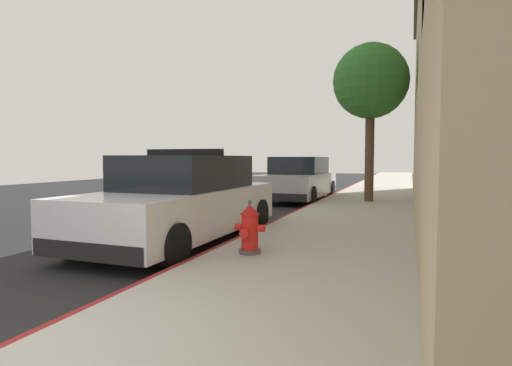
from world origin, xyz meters
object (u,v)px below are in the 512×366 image
at_px(parked_car_silver_ahead, 299,180).
at_px(fire_hydrant, 250,229).
at_px(police_cruiser, 183,201).
at_px(street_tree, 371,82).

xyz_separation_m(parked_car_silver_ahead, fire_hydrant, (1.63, -9.06, -0.23)).
bearing_deg(fire_hydrant, police_cruiser, 147.15).
bearing_deg(police_cruiser, fire_hydrant, -32.85).
bearing_deg(parked_car_silver_ahead, street_tree, -22.19).
xyz_separation_m(fire_hydrant, street_tree, (0.91, 8.02, 3.36)).
bearing_deg(parked_car_silver_ahead, fire_hydrant, -79.77).
bearing_deg(fire_hydrant, parked_car_silver_ahead, 100.23).
height_order(police_cruiser, fire_hydrant, police_cruiser).
relative_size(police_cruiser, street_tree, 0.98).
height_order(police_cruiser, parked_car_silver_ahead, police_cruiser).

